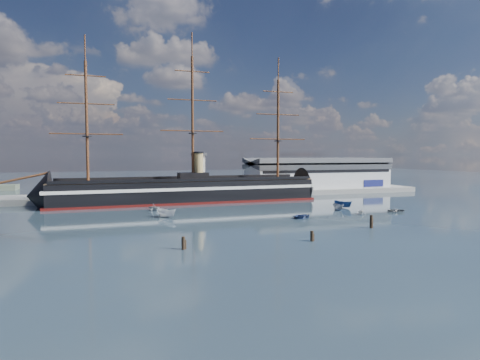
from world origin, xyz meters
name	(u,v)px	position (x,y,z in m)	size (l,w,h in m)	color
ground	(214,209)	(0.00, 40.00, 0.00)	(600.00, 600.00, 0.00)	#1C252D
quay	(215,196)	(10.00, 76.00, 0.00)	(180.00, 18.00, 2.00)	slate
warehouse	(317,174)	(58.00, 80.00, 7.98)	(63.00, 21.00, 11.60)	#B7BABC
quay_tower	(199,172)	(3.00, 73.00, 9.75)	(5.00, 5.00, 15.00)	silver
warship	(182,191)	(-5.77, 60.00, 4.04)	(112.97, 17.27, 53.94)	black
motorboat_a	(167,218)	(-15.84, 28.39, 0.00)	(7.26, 2.66, 2.91)	silver
motorboat_b	(303,218)	(17.66, 16.26, 0.00)	(3.48, 1.39, 1.62)	navy
motorboat_c	(338,210)	(34.74, 26.43, 0.00)	(5.97, 2.19, 2.39)	gray
motorboat_d	(154,210)	(-17.40, 43.00, 0.00)	(6.19, 2.68, 2.27)	gray
motorboat_e	(397,212)	(48.21, 17.31, 0.00)	(3.12, 1.25, 1.46)	slate
motorboat_f	(343,208)	(38.74, 30.13, 0.00)	(7.05, 2.59, 2.82)	navy
motorboat_g	(361,214)	(36.13, 17.34, 0.00)	(4.67, 2.02, 1.71)	silver
piling_near_left	(183,249)	(-18.26, -8.15, 0.00)	(0.64, 0.64, 2.95)	black
piling_near_mid	(312,241)	(6.12, -9.42, 0.00)	(0.64, 0.64, 2.71)	black
piling_near_right	(371,228)	(25.38, -1.53, 0.00)	(0.64, 0.64, 3.63)	black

